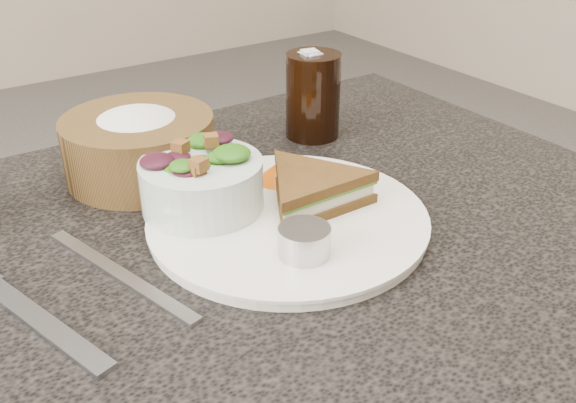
# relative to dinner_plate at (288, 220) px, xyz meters

# --- Properties ---
(dinner_plate) EXTENTS (0.30, 0.30, 0.01)m
(dinner_plate) POSITION_rel_dinner_plate_xyz_m (0.00, 0.00, 0.00)
(dinner_plate) COLOR silver
(dinner_plate) RESTS_ON dining_table
(sandwich) EXTENTS (0.15, 0.15, 0.04)m
(sandwich) POSITION_rel_dinner_plate_xyz_m (0.03, 0.00, 0.03)
(sandwich) COLOR #4D3315
(sandwich) RESTS_ON dinner_plate
(salad_bowl) EXTENTS (0.15, 0.15, 0.08)m
(salad_bowl) POSITION_rel_dinner_plate_xyz_m (-0.07, 0.07, 0.05)
(salad_bowl) COLOR silver
(salad_bowl) RESTS_ON dinner_plate
(dressing_ramekin) EXTENTS (0.06, 0.06, 0.03)m
(dressing_ramekin) POSITION_rel_dinner_plate_xyz_m (-0.03, -0.07, 0.02)
(dressing_ramekin) COLOR #AEAEAE
(dressing_ramekin) RESTS_ON dinner_plate
(orange_wedge) EXTENTS (0.08, 0.08, 0.02)m
(orange_wedge) POSITION_rel_dinner_plate_xyz_m (0.04, 0.07, 0.02)
(orange_wedge) COLOR #E75D07
(orange_wedge) RESTS_ON dinner_plate
(fork) EXTENTS (0.08, 0.20, 0.01)m
(fork) POSITION_rel_dinner_plate_xyz_m (-0.28, -0.01, -0.00)
(fork) COLOR #989BA5
(fork) RESTS_ON dining_table
(knife) EXTENTS (0.07, 0.22, 0.00)m
(knife) POSITION_rel_dinner_plate_xyz_m (-0.19, 0.01, -0.00)
(knife) COLOR #ACADAD
(knife) RESTS_ON dining_table
(bread_basket) EXTENTS (0.23, 0.23, 0.11)m
(bread_basket) POSITION_rel_dinner_plate_xyz_m (-0.08, 0.21, 0.05)
(bread_basket) COLOR brown
(bread_basket) RESTS_ON dining_table
(cola_glass) EXTENTS (0.10, 0.10, 0.13)m
(cola_glass) POSITION_rel_dinner_plate_xyz_m (0.17, 0.19, 0.06)
(cola_glass) COLOR black
(cola_glass) RESTS_ON dining_table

